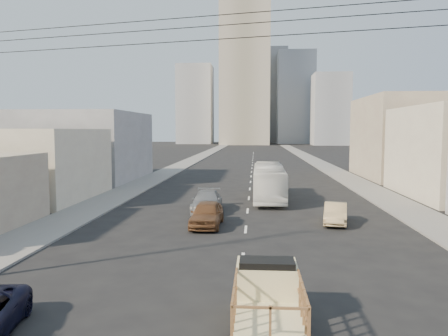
# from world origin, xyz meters

# --- Properties ---
(sidewalk_left) EXTENTS (3.50, 180.00, 0.12)m
(sidewalk_left) POSITION_xyz_m (-11.75, 70.00, 0.06)
(sidewalk_left) COLOR slate
(sidewalk_left) RESTS_ON ground
(sidewalk_right) EXTENTS (3.50, 180.00, 0.12)m
(sidewalk_right) POSITION_xyz_m (11.75, 70.00, 0.06)
(sidewalk_right) COLOR slate
(sidewalk_right) RESTS_ON ground
(lane_dashes) EXTENTS (0.15, 104.00, 0.01)m
(lane_dashes) POSITION_xyz_m (0.00, 53.00, 0.01)
(lane_dashes) COLOR silver
(lane_dashes) RESTS_ON ground
(flatbed_pickup) EXTENTS (1.95, 4.41, 1.90)m
(flatbed_pickup) POSITION_xyz_m (0.93, 0.80, 1.09)
(flatbed_pickup) COLOR beige
(flatbed_pickup) RESTS_ON ground
(city_bus) EXTENTS (2.60, 10.89, 3.03)m
(city_bus) POSITION_xyz_m (1.70, 25.54, 1.52)
(city_bus) COLOR white
(city_bus) RESTS_ON ground
(sedan_brown) EXTENTS (1.90, 4.55, 1.54)m
(sedan_brown) POSITION_xyz_m (-2.41, 14.70, 0.77)
(sedan_brown) COLOR brown
(sedan_brown) RESTS_ON ground
(sedan_tan) EXTENTS (2.09, 4.11, 1.29)m
(sedan_tan) POSITION_xyz_m (5.63, 16.08, 0.65)
(sedan_tan) COLOR tan
(sedan_tan) RESTS_ON ground
(sedan_grey) EXTENTS (2.25, 5.15, 1.47)m
(sedan_grey) POSITION_xyz_m (-2.96, 19.58, 0.74)
(sedan_grey) COLOR slate
(sedan_grey) RESTS_ON ground
(overhead_wires) EXTENTS (23.01, 5.02, 0.72)m
(overhead_wires) POSITION_xyz_m (0.00, 1.50, 8.97)
(overhead_wires) COLOR black
(overhead_wires) RESTS_ON ground
(bldg_right_far) EXTENTS (12.00, 16.00, 10.00)m
(bldg_right_far) POSITION_xyz_m (20.00, 44.00, 5.00)
(bldg_right_far) COLOR gray
(bldg_right_far) RESTS_ON ground
(bldg_left_mid) EXTENTS (11.00, 12.00, 6.00)m
(bldg_left_mid) POSITION_xyz_m (-19.00, 24.00, 3.00)
(bldg_left_mid) COLOR #C3B59D
(bldg_left_mid) RESTS_ON ground
(bldg_left_far) EXTENTS (12.00, 16.00, 8.00)m
(bldg_left_far) POSITION_xyz_m (-19.50, 39.00, 4.00)
(bldg_left_far) COLOR gray
(bldg_left_far) RESTS_ON ground
(high_rise_tower) EXTENTS (20.00, 20.00, 60.00)m
(high_rise_tower) POSITION_xyz_m (-4.00, 170.00, 30.00)
(high_rise_tower) COLOR #9E947A
(high_rise_tower) RESTS_ON ground
(midrise_ne) EXTENTS (16.00, 16.00, 40.00)m
(midrise_ne) POSITION_xyz_m (18.00, 185.00, 20.00)
(midrise_ne) COLOR #95989D
(midrise_ne) RESTS_ON ground
(midrise_nw) EXTENTS (15.00, 15.00, 34.00)m
(midrise_nw) POSITION_xyz_m (-26.00, 180.00, 17.00)
(midrise_nw) COLOR #95989D
(midrise_nw) RESTS_ON ground
(midrise_back) EXTENTS (18.00, 18.00, 44.00)m
(midrise_back) POSITION_xyz_m (6.00, 200.00, 22.00)
(midrise_back) COLOR gray
(midrise_back) RESTS_ON ground
(midrise_east) EXTENTS (14.00, 14.00, 28.00)m
(midrise_east) POSITION_xyz_m (30.00, 165.00, 14.00)
(midrise_east) COLOR #95989D
(midrise_east) RESTS_ON ground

